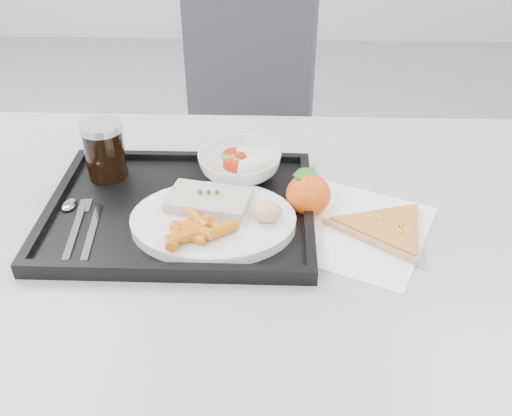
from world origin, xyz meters
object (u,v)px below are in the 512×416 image
object	(u,v)px
cola_glass	(104,149)
tangerine	(308,194)
table	(236,248)
tray	(181,210)
pizza_slice	(386,228)
chair	(246,131)
dinner_plate	(213,221)
salad_bowl	(240,165)

from	to	relation	value
cola_glass	tangerine	world-z (taller)	cola_glass
table	tray	size ratio (longest dim) A/B	2.67
table	tangerine	size ratio (longest dim) A/B	12.28
tangerine	pizza_slice	xyz separation A→B (m)	(0.13, -0.06, -0.02)
chair	cola_glass	size ratio (longest dim) A/B	8.61
tray	chair	bearing A→B (deg)	84.31
tray	tangerine	bearing A→B (deg)	4.20
cola_glass	pizza_slice	xyz separation A→B (m)	(0.49, -0.14, -0.06)
dinner_plate	pizza_slice	world-z (taller)	dinner_plate
dinner_plate	salad_bowl	size ratio (longest dim) A/B	1.78
table	tangerine	xyz separation A→B (m)	(0.13, 0.02, 0.10)
dinner_plate	salad_bowl	world-z (taller)	salad_bowl
tray	cola_glass	bearing A→B (deg)	146.49
dinner_plate	pizza_slice	distance (m)	0.28
table	pizza_slice	world-z (taller)	pizza_slice
chair	table	bearing A→B (deg)	-88.44
tray	pizza_slice	size ratio (longest dim) A/B	1.83
table	salad_bowl	size ratio (longest dim) A/B	7.89
salad_bowl	chair	bearing A→B (deg)	92.05
dinner_plate	salad_bowl	xyz separation A→B (m)	(0.03, 0.16, 0.01)
table	cola_glass	world-z (taller)	cola_glass
cola_glass	dinner_plate	bearing A→B (deg)	-35.33
chair	pizza_slice	xyz separation A→B (m)	(0.27, -0.77, 0.22)
table	chair	world-z (taller)	chair
dinner_plate	tangerine	distance (m)	0.17
chair	salad_bowl	size ratio (longest dim) A/B	6.11
dinner_plate	tangerine	size ratio (longest dim) A/B	2.76
tangerine	pizza_slice	size ratio (longest dim) A/B	0.40
tray	cola_glass	size ratio (longest dim) A/B	4.17
tray	salad_bowl	size ratio (longest dim) A/B	2.96
tray	salad_bowl	xyz separation A→B (m)	(0.10, 0.11, 0.03)
tray	salad_bowl	distance (m)	0.15
table	salad_bowl	distance (m)	0.15
table	cola_glass	bearing A→B (deg)	156.61
cola_glass	tray	bearing A→B (deg)	-33.51
salad_bowl	table	bearing A→B (deg)	-91.12
pizza_slice	cola_glass	bearing A→B (deg)	164.01
dinner_plate	pizza_slice	xyz separation A→B (m)	(0.28, 0.01, -0.01)
salad_bowl	pizza_slice	world-z (taller)	salad_bowl
table	pizza_slice	xyz separation A→B (m)	(0.25, -0.04, 0.08)
chair	salad_bowl	distance (m)	0.67
dinner_plate	tangerine	world-z (taller)	tangerine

